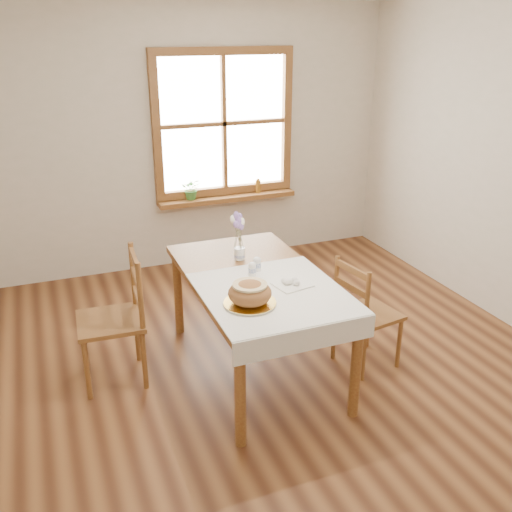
{
  "coord_description": "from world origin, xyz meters",
  "views": [
    {
      "loc": [
        -1.32,
        -3.07,
        2.37
      ],
      "look_at": [
        0.0,
        0.3,
        0.9
      ],
      "focal_mm": 40.0,
      "sensor_mm": 36.0,
      "label": 1
    }
  ],
  "objects_px": {
    "chair_left": "(110,319)",
    "bread_plate": "(250,303)",
    "dining_table": "(256,287)",
    "flower_vase": "(240,255)",
    "chair_right": "(368,312)"
  },
  "relations": [
    {
      "from": "chair_left",
      "to": "bread_plate",
      "type": "relative_size",
      "value": 3.01
    },
    {
      "from": "dining_table",
      "to": "flower_vase",
      "type": "relative_size",
      "value": 18.11
    },
    {
      "from": "dining_table",
      "to": "flower_vase",
      "type": "bearing_deg",
      "value": 91.4
    },
    {
      "from": "bread_plate",
      "to": "flower_vase",
      "type": "relative_size",
      "value": 3.6
    },
    {
      "from": "dining_table",
      "to": "bread_plate",
      "type": "xyz_separation_m",
      "value": [
        -0.2,
        -0.41,
        0.1
      ]
    },
    {
      "from": "chair_right",
      "to": "bread_plate",
      "type": "height_order",
      "value": "chair_right"
    },
    {
      "from": "chair_left",
      "to": "chair_right",
      "type": "distance_m",
      "value": 1.85
    },
    {
      "from": "chair_left",
      "to": "flower_vase",
      "type": "height_order",
      "value": "chair_left"
    },
    {
      "from": "chair_left",
      "to": "bread_plate",
      "type": "xyz_separation_m",
      "value": [
        0.79,
        -0.66,
        0.29
      ]
    },
    {
      "from": "flower_vase",
      "to": "chair_right",
      "type": "bearing_deg",
      "value": -33.85
    },
    {
      "from": "dining_table",
      "to": "flower_vase",
      "type": "distance_m",
      "value": 0.34
    },
    {
      "from": "dining_table",
      "to": "bread_plate",
      "type": "height_order",
      "value": "bread_plate"
    },
    {
      "from": "dining_table",
      "to": "chair_left",
      "type": "distance_m",
      "value": 1.04
    },
    {
      "from": "dining_table",
      "to": "chair_right",
      "type": "bearing_deg",
      "value": -15.76
    },
    {
      "from": "chair_left",
      "to": "dining_table",
      "type": "bearing_deg",
      "value": 78.88
    }
  ]
}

